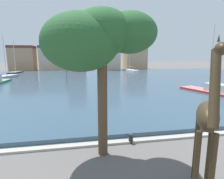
% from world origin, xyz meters
% --- Properties ---
extents(harbor_water, '(90.19, 49.16, 0.37)m').
position_xyz_m(harbor_water, '(0.00, 34.04, 0.18)').
color(harbor_water, '#334C60').
rests_on(harbor_water, ground).
extents(quay_edge_coping, '(90.19, 0.50, 0.12)m').
position_xyz_m(quay_edge_coping, '(0.00, 9.21, 0.06)').
color(quay_edge_coping, '#ADA89E').
rests_on(quay_edge_coping, ground).
extents(giraffe_statue, '(2.03, 2.68, 5.19)m').
position_xyz_m(giraffe_statue, '(3.35, 5.07, 2.65)').
color(giraffe_statue, '#382B19').
rests_on(giraffe_statue, ground).
extents(sailboat_black, '(2.68, 6.28, 8.71)m').
position_xyz_m(sailboat_black, '(-17.28, 52.65, 0.37)').
color(sailboat_black, black).
rests_on(sailboat_black, ground).
extents(sailboat_white, '(3.30, 8.86, 7.42)m').
position_xyz_m(sailboat_white, '(13.94, 52.51, 0.44)').
color(sailboat_white, white).
rests_on(sailboat_white, ground).
extents(sailboat_grey, '(3.89, 6.77, 8.66)m').
position_xyz_m(sailboat_grey, '(-14.99, 39.84, 0.48)').
color(sailboat_grey, '#939399').
rests_on(sailboat_grey, ground).
extents(sailboat_red, '(4.60, 9.75, 8.39)m').
position_xyz_m(sailboat_red, '(14.85, 19.36, 0.50)').
color(sailboat_red, red).
rests_on(sailboat_red, ground).
extents(shade_tree, '(5.07, 3.36, 6.73)m').
position_xyz_m(shade_tree, '(0.10, 8.24, 5.43)').
color(shade_tree, brown).
rests_on(shade_tree, ground).
extents(mooring_bollard, '(0.24, 0.24, 0.50)m').
position_xyz_m(mooring_bollard, '(1.97, 9.06, 0.25)').
color(mooring_bollard, '#232326').
rests_on(mooring_bollard, ground).
extents(townhouse_end_terrace, '(7.52, 6.07, 7.93)m').
position_xyz_m(townhouse_end_terrace, '(-18.22, 63.22, 3.98)').
color(townhouse_end_terrace, tan).
rests_on(townhouse_end_terrace, ground).
extents(townhouse_wide_warehouse, '(8.39, 6.44, 8.01)m').
position_xyz_m(townhouse_wide_warehouse, '(-8.91, 63.71, 4.02)').
color(townhouse_wide_warehouse, '#C6B293').
rests_on(townhouse_wide_warehouse, ground).
extents(townhouse_narrow_midrow, '(6.26, 6.86, 12.58)m').
position_xyz_m(townhouse_narrow_midrow, '(-1.41, 63.47, 6.31)').
color(townhouse_narrow_midrow, tan).
rests_on(townhouse_narrow_midrow, ground).
extents(townhouse_corner_house, '(5.59, 7.45, 12.50)m').
position_xyz_m(townhouse_corner_house, '(9.73, 60.82, 6.27)').
color(townhouse_corner_house, '#C6B293').
rests_on(townhouse_corner_house, ground).
extents(townhouse_tall_gabled, '(7.41, 7.11, 9.80)m').
position_xyz_m(townhouse_tall_gabled, '(19.35, 64.32, 4.91)').
color(townhouse_tall_gabled, tan).
rests_on(townhouse_tall_gabled, ground).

